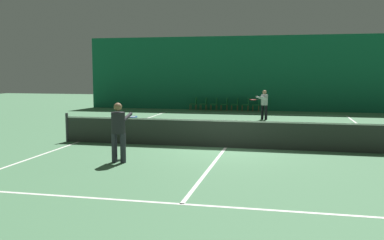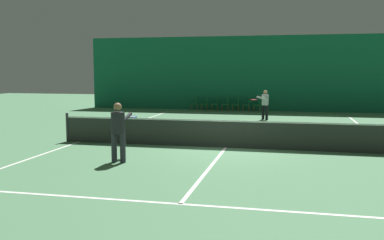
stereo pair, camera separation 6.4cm
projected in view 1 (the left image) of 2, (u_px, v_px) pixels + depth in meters
ground_plane at (226, 148)px, 14.68m from camera, size 60.00×60.00×0.00m
backdrop_curtain at (255, 73)px, 28.06m from camera, size 23.00×0.12×4.90m
court_line_baseline_far at (252, 114)px, 26.23m from camera, size 11.00×0.10×0.00m
court_line_service_far at (244, 125)px, 20.90m from camera, size 8.25×0.10×0.00m
court_line_service_near at (182, 204)px, 8.47m from camera, size 8.25×0.10×0.00m
court_line_sideline_left at (79, 142)px, 15.85m from camera, size 0.10×23.80×0.00m
court_line_centre at (226, 148)px, 14.68m from camera, size 0.10×12.80×0.00m
tennis_net at (226, 133)px, 14.63m from camera, size 12.00×0.10×1.07m
player_near at (119, 128)px, 12.26m from camera, size 0.45×1.39×1.73m
player_far at (264, 102)px, 23.00m from camera, size 1.03×1.28×1.59m
courtside_chair_0 at (194, 103)px, 28.59m from camera, size 0.44×0.44×0.84m
courtside_chair_1 at (205, 103)px, 28.44m from camera, size 0.44×0.44×0.84m
courtside_chair_2 at (215, 103)px, 28.30m from camera, size 0.44×0.44×0.84m
courtside_chair_3 at (225, 103)px, 28.15m from camera, size 0.44×0.44×0.84m
courtside_chair_4 at (236, 104)px, 28.00m from camera, size 0.44×0.44×0.84m
courtside_chair_5 at (246, 104)px, 27.86m from camera, size 0.44×0.44×0.84m
courtside_chair_6 at (257, 104)px, 27.71m from camera, size 0.44×0.44×0.84m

